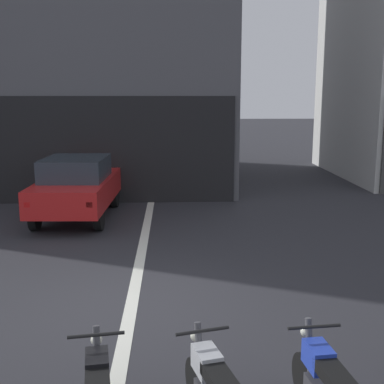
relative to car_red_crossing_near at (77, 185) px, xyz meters
The scene contains 4 objects.
ground_plane 6.04m from the car_red_crossing_near, 71.96° to the right, with size 120.00×120.00×0.00m, color #2B2B30.
lane_centre_line 2.07m from the car_red_crossing_near, ahead, with size 0.20×18.00×0.01m, color silver.
building_mid_block 8.77m from the car_red_crossing_near, 87.44° to the left, with size 8.51×9.60×13.02m.
car_red_crossing_near is the anchor object (origin of this frame).
Camera 1 is at (0.66, -7.56, 3.26)m, focal length 47.35 mm.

